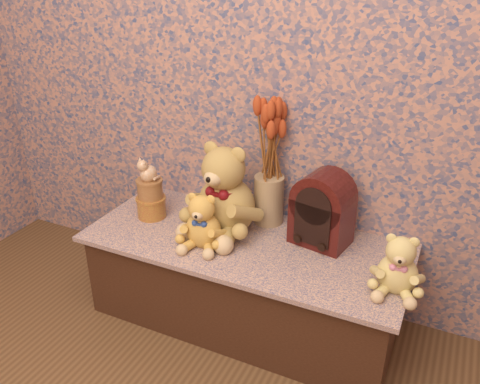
% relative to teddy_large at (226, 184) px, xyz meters
% --- Properties ---
extents(display_shelf, '(1.31, 0.56, 0.39)m').
position_rel_teddy_large_xyz_m(display_shelf, '(0.11, -0.06, -0.40)').
color(display_shelf, navy).
rests_on(display_shelf, ground).
extents(teddy_large, '(0.36, 0.42, 0.41)m').
position_rel_teddy_large_xyz_m(teddy_large, '(0.00, 0.00, 0.00)').
color(teddy_large, olive).
rests_on(teddy_large, display_shelf).
extents(teddy_medium, '(0.22, 0.25, 0.24)m').
position_rel_teddy_large_xyz_m(teddy_medium, '(-0.03, -0.15, -0.08)').
color(teddy_medium, '#B68533').
rests_on(teddy_medium, display_shelf).
extents(teddy_small, '(0.20, 0.23, 0.23)m').
position_rel_teddy_large_xyz_m(teddy_small, '(0.72, -0.13, -0.09)').
color(teddy_small, tan).
rests_on(teddy_small, display_shelf).
extents(cathedral_radio, '(0.25, 0.20, 0.31)m').
position_rel_teddy_large_xyz_m(cathedral_radio, '(0.39, 0.06, -0.05)').
color(cathedral_radio, '#390D0A').
rests_on(cathedral_radio, display_shelf).
extents(ceramic_vase, '(0.16, 0.16, 0.21)m').
position_rel_teddy_large_xyz_m(ceramic_vase, '(0.14, 0.13, -0.10)').
color(ceramic_vase, tan).
rests_on(ceramic_vase, display_shelf).
extents(dried_stalks, '(0.22, 0.22, 0.41)m').
position_rel_teddy_large_xyz_m(dried_stalks, '(0.14, 0.13, 0.21)').
color(dried_stalks, '#B4401C').
rests_on(dried_stalks, ceramic_vase).
extents(biscuit_tin_lower, '(0.16, 0.16, 0.09)m').
position_rel_teddy_large_xyz_m(biscuit_tin_lower, '(-0.35, -0.05, -0.16)').
color(biscuit_tin_lower, gold).
rests_on(biscuit_tin_lower, display_shelf).
extents(biscuit_tin_upper, '(0.12, 0.12, 0.08)m').
position_rel_teddy_large_xyz_m(biscuit_tin_upper, '(-0.35, -0.05, -0.07)').
color(biscuit_tin_upper, tan).
rests_on(biscuit_tin_upper, biscuit_tin_lower).
extents(cat_figurine, '(0.11, 0.11, 0.11)m').
position_rel_teddy_large_xyz_m(cat_figurine, '(-0.35, -0.05, 0.03)').
color(cat_figurine, silver).
rests_on(cat_figurine, biscuit_tin_upper).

